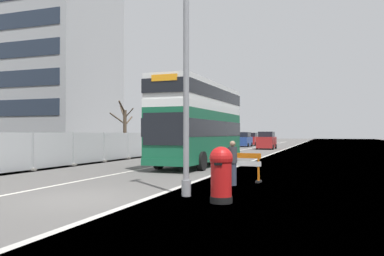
# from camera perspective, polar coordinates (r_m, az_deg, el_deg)

# --- Properties ---
(ground) EXTENTS (140.00, 280.00, 0.10)m
(ground) POSITION_cam_1_polar(r_m,az_deg,el_deg) (11.89, -14.12, -10.39)
(ground) COLOR #565451
(double_decker_bus) EXTENTS (2.90, 10.55, 4.94)m
(double_decker_bus) POSITION_cam_1_polar(r_m,az_deg,el_deg) (23.67, 1.16, 0.87)
(double_decker_bus) COLOR #145638
(double_decker_bus) RESTS_ON ground
(lamppost_foreground) EXTENTS (0.29, 0.70, 8.41)m
(lamppost_foreground) POSITION_cam_1_polar(r_m,az_deg,el_deg) (12.15, -0.86, 8.84)
(lamppost_foreground) COLOR gray
(lamppost_foreground) RESTS_ON ground
(red_pillar_postbox) EXTENTS (0.66, 0.66, 1.57)m
(red_pillar_postbox) POSITION_cam_1_polar(r_m,az_deg,el_deg) (10.94, 4.30, -6.46)
(red_pillar_postbox) COLOR black
(red_pillar_postbox) RESTS_ON ground
(roadworks_barrier) EXTENTS (1.83, 0.65, 1.15)m
(roadworks_barrier) POSITION_cam_1_polar(r_m,az_deg,el_deg) (15.85, 6.87, -5.15)
(roadworks_barrier) COLOR orange
(roadworks_barrier) RESTS_ON ground
(construction_site_fence) EXTENTS (0.44, 20.60, 2.03)m
(construction_site_fence) POSITION_cam_1_polar(r_m,az_deg,el_deg) (27.40, -12.83, -2.80)
(construction_site_fence) COLOR #A8AAAD
(construction_site_fence) RESTS_ON ground
(car_oncoming_near) EXTENTS (2.00, 4.27, 2.07)m
(car_oncoming_near) POSITION_cam_1_polar(r_m,az_deg,el_deg) (42.55, 2.71, -2.10)
(car_oncoming_near) COLOR slate
(car_oncoming_near) RESTS_ON ground
(car_receding_mid) EXTENTS (2.09, 4.16, 2.16)m
(car_receding_mid) POSITION_cam_1_polar(r_m,az_deg,el_deg) (48.71, 10.89, -1.86)
(car_receding_mid) COLOR maroon
(car_receding_mid) RESTS_ON ground
(car_receding_far) EXTENTS (2.07, 4.39, 2.13)m
(car_receding_far) POSITION_cam_1_polar(r_m,az_deg,el_deg) (57.20, 7.57, -1.74)
(car_receding_far) COLOR navy
(car_receding_far) RESTS_ON ground
(car_far_side) EXTENTS (1.90, 3.95, 2.06)m
(car_far_side) POSITION_cam_1_polar(r_m,az_deg,el_deg) (63.25, 8.73, -1.67)
(car_far_side) COLOR maroon
(car_far_side) RESTS_ON ground
(bare_tree_far_verge_near) EXTENTS (2.16, 2.71, 5.11)m
(bare_tree_far_verge_near) POSITION_cam_1_polar(r_m,az_deg,el_deg) (38.81, -9.90, 0.15)
(bare_tree_far_verge_near) COLOR #4C3D2D
(bare_tree_far_verge_near) RESTS_ON ground
(pedestrian_at_kerb) EXTENTS (0.34, 0.34, 1.66)m
(pedestrian_at_kerb) POSITION_cam_1_polar(r_m,az_deg,el_deg) (14.58, 5.98, -5.14)
(pedestrian_at_kerb) COLOR #2D3342
(pedestrian_at_kerb) RESTS_ON ground
(backdrop_office_block) EXTENTS (26.74, 12.74, 23.54)m
(backdrop_office_block) POSITION_cam_1_polar(r_m,az_deg,el_deg) (58.79, -24.69, 8.90)
(backdrop_office_block) COLOR #9EA0A3
(backdrop_office_block) RESTS_ON ground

